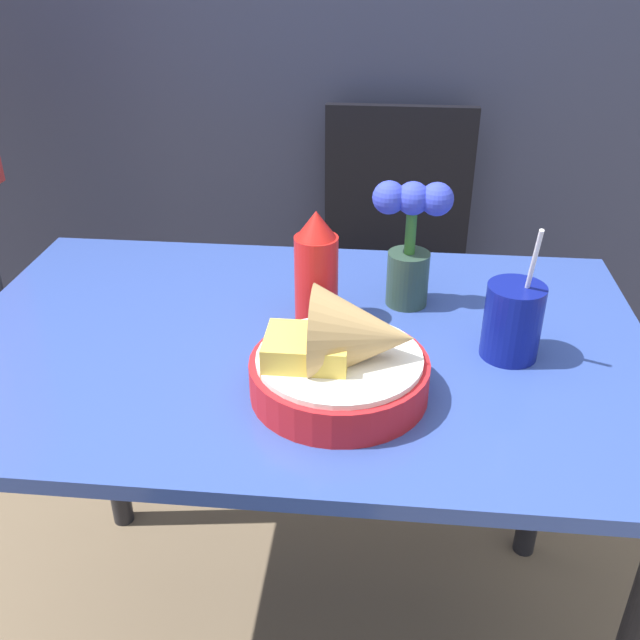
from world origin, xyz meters
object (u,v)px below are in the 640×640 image
object	(u,v)px
chair_far_window	(395,253)
ketchup_bottle	(316,269)
drink_cup	(512,323)
flower_vase	(410,239)
food_basket	(346,359)

from	to	relation	value
chair_far_window	ketchup_bottle	world-z (taller)	ketchup_bottle
drink_cup	flower_vase	distance (m)	0.23
food_basket	ketchup_bottle	xyz separation A→B (m)	(-0.06, 0.21, 0.03)
ketchup_bottle	chair_far_window	bearing A→B (deg)	79.77
chair_far_window	drink_cup	bearing A→B (deg)	-78.66
food_basket	flower_vase	size ratio (longest dim) A/B	1.15
chair_far_window	ketchup_bottle	distance (m)	0.83
ketchup_bottle	flower_vase	size ratio (longest dim) A/B	0.87
chair_far_window	ketchup_bottle	size ratio (longest dim) A/B	4.77
chair_far_window	food_basket	size ratio (longest dim) A/B	3.63
drink_cup	flower_vase	bearing A→B (deg)	135.09
chair_far_window	food_basket	world-z (taller)	chair_far_window
flower_vase	food_basket	bearing A→B (deg)	-107.19
food_basket	drink_cup	world-z (taller)	drink_cup
chair_far_window	ketchup_bottle	bearing A→B (deg)	-100.23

